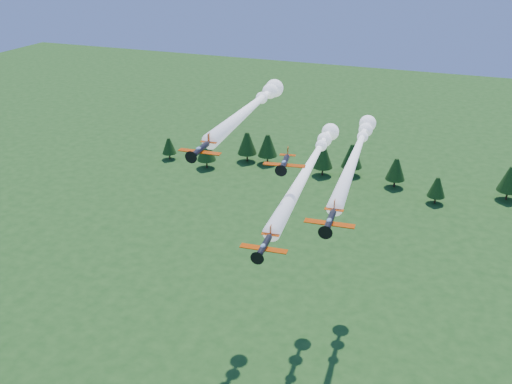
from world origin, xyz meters
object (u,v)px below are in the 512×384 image
(plane_slot, at_px, (285,163))
(plane_right, at_px, (357,151))
(plane_left, at_px, (253,105))
(plane_lead, at_px, (311,163))

(plane_slot, bearing_deg, plane_right, 63.98)
(plane_left, relative_size, plane_slot, 5.91)
(plane_lead, relative_size, plane_right, 1.03)
(plane_right, bearing_deg, plane_lead, -132.01)
(plane_left, bearing_deg, plane_lead, -7.43)
(plane_right, bearing_deg, plane_left, -161.49)
(plane_left, height_order, plane_slot, plane_left)
(plane_slot, bearing_deg, plane_lead, 79.45)
(plane_lead, xyz_separation_m, plane_right, (6.75, 8.73, 0.33))
(plane_lead, height_order, plane_right, plane_right)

